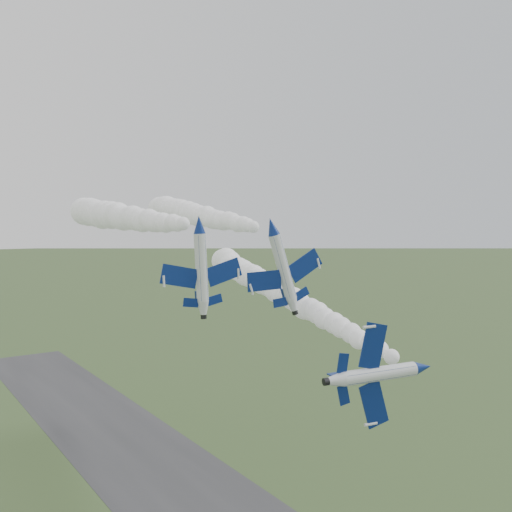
# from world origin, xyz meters

# --- Properties ---
(jet_lead) EXTENTS (5.62, 12.72, 10.59)m
(jet_lead) POSITION_xyz_m (5.62, -4.42, 30.08)
(jet_lead) COLOR silver
(smoke_trail_jet_lead) EXTENTS (22.31, 74.34, 5.43)m
(smoke_trail_jet_lead) POSITION_xyz_m (15.79, 34.81, 33.48)
(smoke_trail_jet_lead) COLOR white
(jet_pair_left) EXTENTS (10.79, 12.88, 3.19)m
(jet_pair_left) POSITION_xyz_m (-8.44, 18.52, 45.07)
(jet_pair_left) COLOR silver
(smoke_trail_jet_pair_left) EXTENTS (10.84, 55.01, 5.63)m
(smoke_trail_jet_pair_left) POSITION_xyz_m (-6.37, 48.73, 46.22)
(smoke_trail_jet_pair_left) COLOR white
(jet_pair_right) EXTENTS (11.58, 14.27, 4.50)m
(jet_pair_right) POSITION_xyz_m (3.85, 20.24, 44.79)
(jet_pair_right) COLOR silver
(smoke_trail_jet_pair_right) EXTENTS (16.15, 65.38, 5.67)m
(smoke_trail_jet_pair_right) POSITION_xyz_m (10.95, 55.72, 46.89)
(smoke_trail_jet_pair_right) COLOR white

